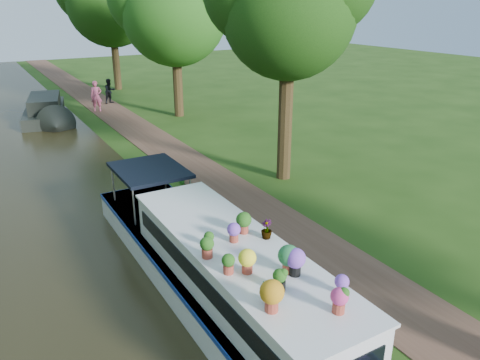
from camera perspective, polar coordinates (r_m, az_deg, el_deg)
The scene contains 10 objects.
ground at distance 14.51m, azimuth -0.19°, elevation -5.97°, with size 100.00×100.00×0.00m, color #1E3D0F.
canal_water at distance 12.99m, azimuth -24.25°, elevation -11.47°, with size 10.00×100.00×0.02m, color black.
towpath at distance 15.08m, azimuth 3.77°, elevation -4.86°, with size 2.20×100.00×0.03m, color #4F3324.
plant_boat at distance 10.27m, azimuth -0.44°, elevation -12.90°, with size 2.29×13.52×2.28m.
tree_near_overhang at distance 17.57m, azimuth 5.87°, elevation 20.96°, with size 5.52×5.28×8.99m.
tree_near_mid at distance 28.47m, azimuth -8.14°, elevation 20.51°, with size 6.90×6.60×9.40m.
second_boat at distance 30.03m, azimuth -22.62°, elevation 7.85°, with size 3.35×7.63×1.41m.
pedestrian_pink at distance 31.25m, azimuth -17.12°, elevation 9.75°, with size 0.69×0.45×1.90m, color #CA5384.
pedestrian_dark at distance 33.49m, azimuth -15.59°, elevation 10.40°, with size 0.81×0.63×1.66m, color black.
verge_plant at distance 18.08m, azimuth -7.08°, elevation 0.20°, with size 0.38×0.33×0.42m, color #296B20.
Camera 1 is at (-6.48, -11.20, 6.58)m, focal length 35.00 mm.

